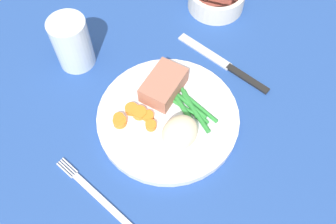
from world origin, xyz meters
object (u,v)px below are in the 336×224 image
(meat_portion, at_px, (164,85))
(water_glass, at_px, (73,46))
(dinner_plate, at_px, (168,117))
(fork, at_px, (95,194))
(knife, at_px, (224,64))

(meat_portion, height_order, water_glass, water_glass)
(dinner_plate, bearing_deg, water_glass, 93.90)
(dinner_plate, bearing_deg, meat_portion, 49.40)
(fork, bearing_deg, meat_portion, 8.94)
(meat_portion, relative_size, knife, 0.40)
(dinner_plate, height_order, meat_portion, meat_portion)
(knife, bearing_deg, dinner_plate, 178.44)
(meat_portion, xyz_separation_m, knife, (0.13, -0.04, -0.03))
(meat_portion, bearing_deg, water_glass, 104.97)
(dinner_plate, height_order, knife, dinner_plate)
(dinner_plate, relative_size, knife, 1.18)
(fork, height_order, water_glass, water_glass)
(knife, xyz_separation_m, water_glass, (-0.18, 0.22, 0.04))
(dinner_plate, bearing_deg, knife, -1.02)
(meat_portion, distance_m, water_glass, 0.18)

